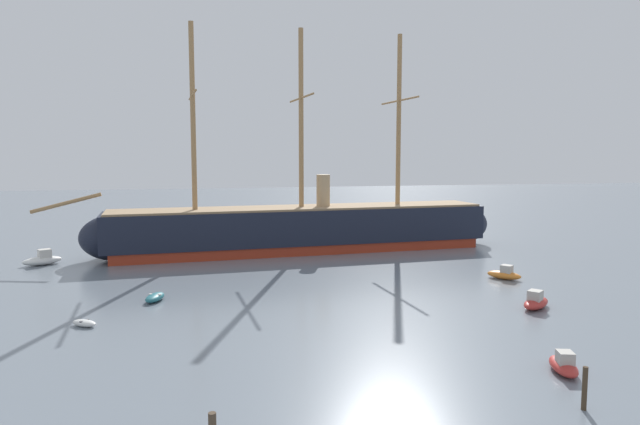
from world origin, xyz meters
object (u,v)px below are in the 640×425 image
object	(u,v)px
motorboat_far_left	(43,259)
motorboat_distant_centre	(281,241)
dinghy_mid_left	(84,323)
dinghy_alongside_bow	(155,297)
motorboat_foreground_right	(564,365)
motorboat_mid_right	(536,302)
tall_ship	(301,228)
motorboat_alongside_stern	(505,274)
mooring_piling_nearest	(585,388)

from	to	relation	value
motorboat_far_left	motorboat_distant_centre	size ratio (longest dim) A/B	1.14
dinghy_mid_left	motorboat_far_left	distance (m)	28.60
motorboat_distant_centre	dinghy_alongside_bow	bearing A→B (deg)	-118.19
motorboat_foreground_right	dinghy_mid_left	bearing A→B (deg)	152.13
motorboat_mid_right	motorboat_distant_centre	distance (m)	42.24
tall_ship	motorboat_far_left	world-z (taller)	tall_ship
dinghy_mid_left	motorboat_alongside_stern	distance (m)	41.47
dinghy_mid_left	motorboat_distant_centre	world-z (taller)	motorboat_distant_centre
dinghy_mid_left	motorboat_alongside_stern	world-z (taller)	motorboat_alongside_stern
motorboat_alongside_stern	motorboat_foreground_right	bearing A→B (deg)	-112.39
dinghy_alongside_bow	motorboat_mid_right	bearing A→B (deg)	-16.23
tall_ship	motorboat_mid_right	world-z (taller)	tall_ship
tall_ship	motorboat_distant_centre	size ratio (longest dim) A/B	14.67
motorboat_far_left	motorboat_distant_centre	bearing A→B (deg)	16.81
motorboat_mid_right	dinghy_alongside_bow	world-z (taller)	motorboat_mid_right
dinghy_mid_left	mooring_piling_nearest	bearing A→B (deg)	-36.33
dinghy_alongside_bow	mooring_piling_nearest	size ratio (longest dim) A/B	1.38
mooring_piling_nearest	dinghy_mid_left	bearing A→B (deg)	143.67
motorboat_distant_centre	motorboat_mid_right	bearing A→B (deg)	-66.75
dinghy_mid_left	motorboat_distant_centre	size ratio (longest dim) A/B	0.55
tall_ship	mooring_piling_nearest	distance (m)	51.04
motorboat_mid_right	motorboat_far_left	world-z (taller)	motorboat_far_left
motorboat_alongside_stern	motorboat_far_left	world-z (taller)	motorboat_far_left
dinghy_alongside_bow	motorboat_distant_centre	distance (m)	33.33
dinghy_mid_left	motorboat_alongside_stern	size ratio (longest dim) A/B	0.61
motorboat_foreground_right	motorboat_far_left	distance (m)	58.88
motorboat_alongside_stern	motorboat_far_left	size ratio (longest dim) A/B	0.79
dinghy_alongside_bow	motorboat_alongside_stern	xyz separation A→B (m)	(35.80, 1.63, 0.19)
motorboat_alongside_stern	motorboat_distant_centre	distance (m)	34.24
dinghy_mid_left	motorboat_far_left	xyz separation A→B (m)	(-9.54, 26.96, 0.40)
dinghy_mid_left	mooring_piling_nearest	distance (m)	35.29
dinghy_mid_left	mooring_piling_nearest	world-z (taller)	mooring_piling_nearest
motorboat_mid_right	dinghy_mid_left	bearing A→B (deg)	175.78
motorboat_distant_centre	mooring_piling_nearest	xyz separation A→B (m)	(7.85, -56.96, 0.59)
motorboat_alongside_stern	mooring_piling_nearest	distance (m)	31.67
dinghy_mid_left	motorboat_distant_centre	distance (m)	41.52
tall_ship	dinghy_mid_left	xyz separation A→B (m)	(-22.53, -29.76, -2.97)
motorboat_foreground_right	dinghy_mid_left	xyz separation A→B (m)	(-30.55, 16.16, -0.23)
motorboat_foreground_right	dinghy_mid_left	world-z (taller)	motorboat_foreground_right
mooring_piling_nearest	motorboat_mid_right	bearing A→B (deg)	64.07
motorboat_foreground_right	motorboat_distant_centre	xyz separation A→B (m)	(-9.98, 52.21, 0.08)
dinghy_mid_left	mooring_piling_nearest	xyz separation A→B (m)	(28.42, -20.90, 0.90)
motorboat_far_left	mooring_piling_nearest	size ratio (longest dim) A/B	2.06
tall_ship	dinghy_alongside_bow	distance (m)	29.22
motorboat_alongside_stern	motorboat_far_left	distance (m)	53.52
motorboat_far_left	motorboat_distant_centre	xyz separation A→B (m)	(30.11, 9.10, -0.08)
motorboat_far_left	mooring_piling_nearest	world-z (taller)	mooring_piling_nearest
dinghy_mid_left	motorboat_alongside_stern	bearing A→B (deg)	11.57
dinghy_mid_left	motorboat_far_left	world-z (taller)	motorboat_far_left
mooring_piling_nearest	motorboat_foreground_right	bearing A→B (deg)	65.82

